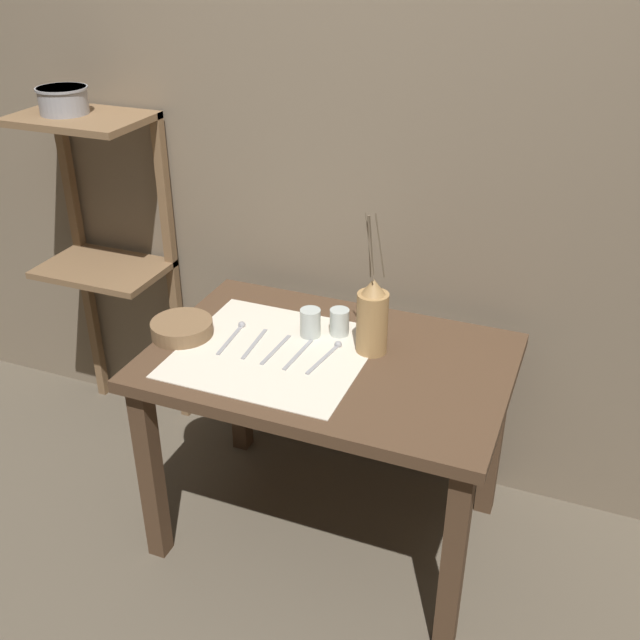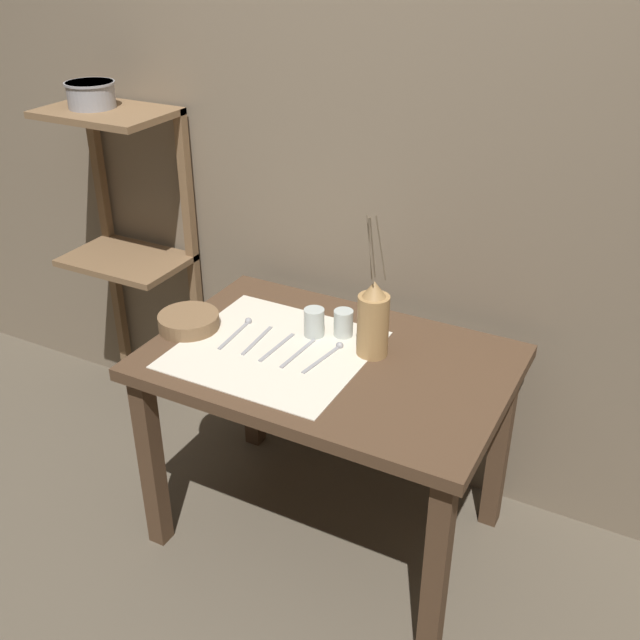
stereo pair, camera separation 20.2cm
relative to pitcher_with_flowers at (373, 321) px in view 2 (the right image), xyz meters
name	(u,v)px [view 2 (the right image)]	position (x,y,z in m)	size (l,w,h in m)	color
ground_plane	(328,528)	(-0.11, -0.08, -0.82)	(12.00, 12.00, 0.00)	brown
stone_wall_back	(397,155)	(-0.11, 0.40, 0.38)	(7.00, 0.06, 2.40)	#7A6B56
wooden_table	(329,385)	(-0.11, -0.08, -0.22)	(1.09, 0.73, 0.70)	#4C3523
wooden_shelf_unit	(129,215)	(-1.12, 0.23, 0.06)	(0.46, 0.31, 1.28)	brown
linen_cloth	(274,349)	(-0.28, -0.12, -0.11)	(0.56, 0.53, 0.00)	beige
pitcher_with_flowers	(373,321)	(0.00, 0.00, 0.00)	(0.10, 0.10, 0.45)	#A87F4C
wooden_bowl	(189,321)	(-0.59, -0.13, -0.09)	(0.20, 0.20, 0.05)	brown
glass_tumbler_near	(314,322)	(-0.21, 0.01, -0.07)	(0.07, 0.07, 0.09)	#B7C1BC
glass_tumbler_far	(343,323)	(-0.13, 0.06, -0.07)	(0.06, 0.06, 0.09)	#B7C1BC
spoon_inner	(243,327)	(-0.43, -0.05, -0.11)	(0.03, 0.20, 0.02)	#939399
fork_inner	(257,340)	(-0.35, -0.10, -0.11)	(0.02, 0.19, 0.00)	#939399
knife_center	(277,347)	(-0.27, -0.11, -0.11)	(0.02, 0.19, 0.00)	#939399
fork_outer	(298,353)	(-0.20, -0.11, -0.11)	(0.02, 0.19, 0.00)	#939399
spoon_outer	(333,351)	(-0.11, -0.05, -0.11)	(0.05, 0.20, 0.02)	#939399
metal_pot_large	(91,94)	(-1.18, 0.19, 0.51)	(0.17, 0.17, 0.09)	#939399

